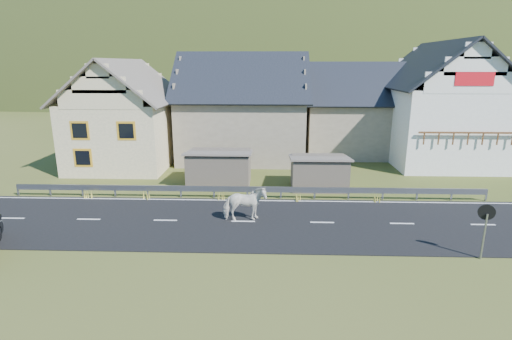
{
  "coord_description": "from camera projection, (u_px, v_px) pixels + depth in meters",
  "views": [
    {
      "loc": [
        1.32,
        -18.89,
        7.84
      ],
      "look_at": [
        0.56,
        2.4,
        2.11
      ],
      "focal_mm": 28.0,
      "sensor_mm": 36.0,
      "label": 1
    }
  ],
  "objects": [
    {
      "name": "road",
      "position": [
        243.0,
        222.0,
        20.31
      ],
      "size": [
        60.0,
        7.0,
        0.04
      ],
      "primitive_type": "cube",
      "color": "black",
      "rests_on": "ground"
    },
    {
      "name": "house_white",
      "position": [
        441.0,
        99.0,
        32.0
      ],
      "size": [
        8.8,
        10.8,
        9.7
      ],
      "color": "white",
      "rests_on": "ground"
    },
    {
      "name": "guardrail",
      "position": [
        247.0,
        189.0,
        23.72
      ],
      "size": [
        28.1,
        0.09,
        0.75
      ],
      "color": "#93969B",
      "rests_on": "ground"
    },
    {
      "name": "conifer_patch",
      "position": [
        94.0,
        69.0,
        126.79
      ],
      "size": [
        76.0,
        50.0,
        28.0
      ],
      "primitive_type": "ellipsoid",
      "color": "black",
      "rests_on": "ground"
    },
    {
      "name": "shed_right",
      "position": [
        319.0,
        173.0,
        25.69
      ],
      "size": [
        3.8,
        2.9,
        2.2
      ],
      "primitive_type": "cube",
      "color": "#6C6052",
      "rests_on": "ground"
    },
    {
      "name": "ground",
      "position": [
        243.0,
        222.0,
        20.31
      ],
      "size": [
        160.0,
        160.0,
        0.0
      ],
      "primitive_type": "plane",
      "color": "#364513",
      "rests_on": "ground"
    },
    {
      "name": "horse",
      "position": [
        245.0,
        204.0,
        20.17
      ],
      "size": [
        1.33,
        2.28,
        1.81
      ],
      "primitive_type": "imported",
      "rotation": [
        0.0,
        0.0,
        1.74
      ],
      "color": "silver",
      "rests_on": "road"
    },
    {
      "name": "mountain",
      "position": [
        277.0,
        121.0,
        199.05
      ],
      "size": [
        440.0,
        280.0,
        260.0
      ],
      "primitive_type": "ellipsoid",
      "color": "#223011",
      "rests_on": "ground"
    },
    {
      "name": "shed_left",
      "position": [
        220.0,
        168.0,
        26.37
      ],
      "size": [
        4.3,
        3.3,
        2.4
      ],
      "primitive_type": "cube",
      "color": "#6C6052",
      "rests_on": "ground"
    },
    {
      "name": "house_cream",
      "position": [
        125.0,
        109.0,
        31.1
      ],
      "size": [
        7.8,
        9.8,
        8.3
      ],
      "color": "#FAE3B1",
      "rests_on": "ground"
    },
    {
      "name": "lane_markings",
      "position": [
        243.0,
        221.0,
        20.3
      ],
      "size": [
        60.0,
        6.6,
        0.01
      ],
      "primitive_type": "cube",
      "color": "silver",
      "rests_on": "road"
    },
    {
      "name": "house_stone_b",
      "position": [
        357.0,
        105.0,
        35.31
      ],
      "size": [
        9.8,
        8.8,
        8.1
      ],
      "color": "gray",
      "rests_on": "ground"
    },
    {
      "name": "house_stone_a",
      "position": [
        243.0,
        102.0,
        33.62
      ],
      "size": [
        10.8,
        9.8,
        8.9
      ],
      "color": "gray",
      "rests_on": "ground"
    },
    {
      "name": "traffic_mirror",
      "position": [
        486.0,
        219.0,
        16.11
      ],
      "size": [
        0.64,
        0.26,
        2.36
      ],
      "rotation": [
        0.0,
        0.0,
        -0.31
      ],
      "color": "#93969B",
      "rests_on": "ground"
    }
  ]
}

